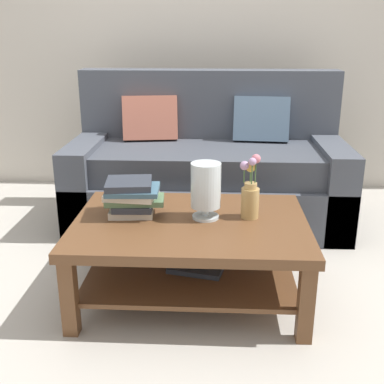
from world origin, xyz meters
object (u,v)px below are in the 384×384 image
at_px(book_stack_main, 132,197).
at_px(coffee_table, 191,241).
at_px(glass_hurricane_vase, 206,187).
at_px(couch, 208,171).
at_px(flower_pitcher, 250,193).

bearing_deg(book_stack_main, coffee_table, -11.48).
relative_size(book_stack_main, glass_hurricane_vase, 1.07).
bearing_deg(glass_hurricane_vase, book_stack_main, 176.22).
bearing_deg(coffee_table, couch, 86.75).
bearing_deg(couch, coffee_table, -93.25).
distance_m(couch, coffee_table, 1.13).
xyz_separation_m(couch, book_stack_main, (-0.37, -1.06, 0.17)).
distance_m(coffee_table, book_stack_main, 0.38).
relative_size(coffee_table, book_stack_main, 3.81).
bearing_deg(couch, flower_pitcher, -77.58).
bearing_deg(glass_hurricane_vase, flower_pitcher, 5.03).
xyz_separation_m(couch, coffee_table, (-0.06, -1.12, -0.05)).
relative_size(glass_hurricane_vase, flower_pitcher, 0.87).
relative_size(couch, book_stack_main, 6.23).
xyz_separation_m(book_stack_main, flower_pitcher, (0.60, -0.01, 0.03)).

